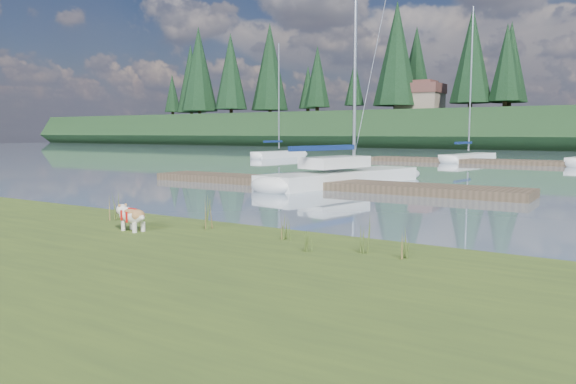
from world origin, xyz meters
The scene contains 20 objects.
ground centered at (0.00, 30.00, 0.00)m, with size 200.00×200.00×0.00m, color gray.
bank centered at (0.00, -6.00, 0.17)m, with size 60.00×9.00×0.35m, color #41561F.
bulldog centered at (-0.94, -3.22, 0.64)m, with size 0.79×0.39×0.47m.
sailboat_main centered at (-3.60, 11.24, 0.42)m, with size 3.65×9.87×13.84m.
dock_near centered at (-4.00, 9.00, 0.15)m, with size 16.00×2.00×0.30m, color #4C3D2C.
dock_far centered at (2.00, 30.00, 0.15)m, with size 26.00×2.20×0.30m, color #4C3D2C.
sailboat_bg_0 centered at (-19.63, 30.05, 0.33)m, with size 1.96×6.67×9.70m.
sailboat_bg_1 centered at (-4.38, 32.93, 0.33)m, with size 2.62×7.77×11.42m.
weed_0 centered at (0.08, -2.32, 0.63)m, with size 0.17×0.14×0.66m.
weed_1 centered at (1.95, -2.41, 0.55)m, with size 0.17×0.14×0.47m.
weed_2 centered at (3.54, -2.65, 0.61)m, with size 0.17×0.14×0.61m.
weed_3 centered at (-2.24, -2.55, 0.62)m, with size 0.17×0.14×0.63m.
weed_4 centered at (2.74, -2.97, 0.54)m, with size 0.17×0.14×0.47m.
weed_5 centered at (4.19, -2.67, 0.56)m, with size 0.17×0.14×0.50m.
mud_lip centered at (0.00, -1.60, 0.07)m, with size 60.00×0.50×0.14m, color #33281C.
conifer_0 centered at (-55.00, 67.00, 12.64)m, with size 5.72×5.72×14.15m.
conifer_1 centered at (-40.00, 71.00, 11.28)m, with size 4.40×4.40×11.30m.
conifer_2 centered at (-25.00, 68.00, 13.54)m, with size 6.60×6.60×16.05m.
conifer_3 centered at (-10.00, 72.00, 11.74)m, with size 4.84×4.84×12.25m.
house_0 centered at (-22.00, 70.00, 7.31)m, with size 6.30×5.30×4.65m.
Camera 1 is at (7.10, -10.27, 2.18)m, focal length 35.00 mm.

